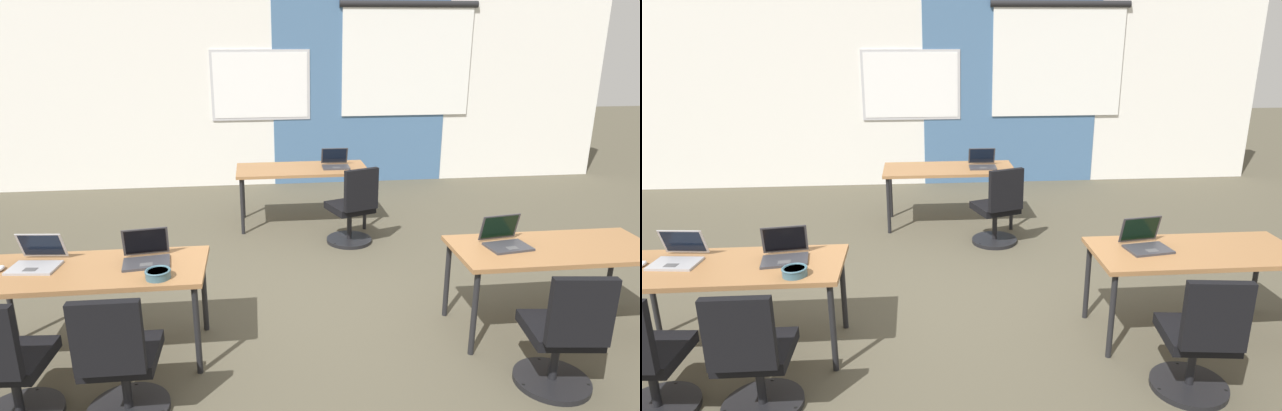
{
  "view_description": "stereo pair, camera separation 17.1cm",
  "coord_description": "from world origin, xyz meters",
  "views": [
    {
      "loc": [
        -0.56,
        -4.39,
        2.36
      ],
      "look_at": [
        0.02,
        0.45,
        0.79
      ],
      "focal_mm": 31.03,
      "sensor_mm": 36.0,
      "label": 1
    },
    {
      "loc": [
        -0.39,
        -4.41,
        2.36
      ],
      "look_at": [
        0.02,
        0.45,
        0.79
      ],
      "focal_mm": 31.03,
      "sensor_mm": 36.0,
      "label": 2
    }
  ],
  "objects": [
    {
      "name": "desk_far_center",
      "position": [
        0.0,
        2.2,
        0.66
      ],
      "size": [
        1.6,
        0.7,
        0.72
      ],
      "color": "olive",
      "rests_on": "ground"
    },
    {
      "name": "chair_near_left_inner",
      "position": [
        -1.43,
        -1.35,
        0.38
      ],
      "size": [
        0.52,
        0.54,
        0.92
      ],
      "rotation": [
        0.0,
        0.0,
        3.13
      ],
      "color": "black",
      "rests_on": "ground"
    },
    {
      "name": "snack_bowl",
      "position": [
        -1.25,
        -0.82,
        0.76
      ],
      "size": [
        0.18,
        0.18,
        0.06
      ],
      "color": "#3D6070",
      "rests_on": "desk_near_left"
    },
    {
      "name": "desk_near_right",
      "position": [
        1.75,
        -0.6,
        0.66
      ],
      "size": [
        1.6,
        0.7,
        0.72
      ],
      "color": "olive",
      "rests_on": "ground"
    },
    {
      "name": "ground_plane",
      "position": [
        0.0,
        0.0,
        0.0
      ],
      "size": [
        24.0,
        24.0,
        0.0
      ],
      "color": "#4C4738"
    },
    {
      "name": "laptop_near_left_end",
      "position": [
        -2.16,
        -0.51,
        0.77
      ],
      "size": [
        0.36,
        0.35,
        0.22
      ],
      "rotation": [
        0.0,
        0.0,
        -0.11
      ],
      "color": "#9E9EA3",
      "rests_on": "desk_near_left"
    },
    {
      "name": "chair_near_right_inner",
      "position": [
        1.42,
        -1.39,
        0.38
      ],
      "size": [
        0.52,
        0.56,
        0.92
      ],
      "rotation": [
        0.0,
        0.0,
        3.02
      ],
      "color": "black",
      "rests_on": "ground"
    },
    {
      "name": "laptop_near_left_inner",
      "position": [
        -1.39,
        -0.52,
        0.77
      ],
      "size": [
        0.37,
        0.32,
        0.23
      ],
      "rotation": [
        0.0,
        0.0,
        0.14
      ],
      "color": "#333338",
      "rests_on": "desk_near_left"
    },
    {
      "name": "laptop_far_right",
      "position": [
        0.42,
        2.21,
        0.77
      ],
      "size": [
        0.34,
        0.33,
        0.22
      ],
      "rotation": [
        0.0,
        0.0,
        -0.02
      ],
      "color": "#333338",
      "rests_on": "desk_far_center"
    },
    {
      "name": "laptop_near_right_inner",
      "position": [
        1.37,
        -0.53,
        0.77
      ],
      "size": [
        0.37,
        0.34,
        0.23
      ],
      "rotation": [
        0.0,
        0.0,
        0.15
      ],
      "color": "#333338",
      "rests_on": "desk_near_right"
    },
    {
      "name": "chair_near_left_end",
      "position": [
        -2.1,
        -1.33,
        0.38
      ],
      "size": [
        0.52,
        0.55,
        0.92
      ],
      "rotation": [
        0.0,
        0.0,
        3.07
      ],
      "color": "black",
      "rests_on": "ground"
    },
    {
      "name": "back_wall_assembly",
      "position": [
        0.04,
        4.2,
        1.41
      ],
      "size": [
        10.0,
        0.27,
        2.8
      ],
      "color": "silver",
      "rests_on": "ground"
    },
    {
      "name": "desk_near_left",
      "position": [
        -1.75,
        -0.6,
        0.66
      ],
      "size": [
        1.6,
        0.7,
        0.72
      ],
      "color": "olive",
      "rests_on": "ground"
    },
    {
      "name": "chair_far_right",
      "position": [
        0.5,
        1.43,
        0.38
      ],
      "size": [
        0.56,
        0.61,
        0.92
      ],
      "rotation": [
        0.0,
        0.0,
        3.48
      ],
      "color": "black",
      "rests_on": "ground"
    }
  ]
}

